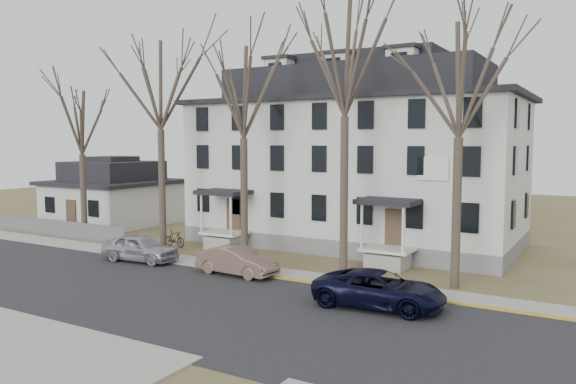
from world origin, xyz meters
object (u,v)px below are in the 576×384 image
Objects in this scene: car_navy at (379,290)px; bicycle_left at (211,239)px; tree_bungalow at (81,118)px; boarding_house at (355,160)px; car_silver at (140,248)px; car_tan at (237,261)px; tree_center at (345,48)px; tree_mid_right at (460,72)px; small_house at (113,196)px; bicycle_right at (175,239)px; tree_far_left at (160,78)px; tree_mid_left at (243,85)px.

bicycle_left is at bearing 59.03° from car_navy.
boarding_house is at bearing 27.01° from tree_bungalow.
car_navy is (14.41, -1.48, -0.03)m from car_silver.
car_tan is 8.38m from bicycle_left.
car_tan is at bearing -144.99° from tree_center.
tree_bungalow is (-24.50, 0.00, -1.48)m from tree_mid_right.
small_house is 20.88m from car_tan.
car_silver is at bearing -148.09° from bicycle_left.
bicycle_right is at bearing 10.80° from car_silver.
bicycle_left is at bearing 60.05° from tree_far_left.
tree_center is 5.70m from tree_mid_right.
small_house is at bearing 167.73° from tree_mid_right.
tree_bungalow is (-19.00, 0.00, -2.97)m from tree_center.
bicycle_left is (-4.45, 2.70, -9.17)m from tree_mid_left.
tree_far_left reaches higher than tree_mid_left.
car_tan reaches higher than bicycle_right.
bicycle_left is (-10.45, 2.70, -10.65)m from tree_center.
tree_far_left is 3.24× the size of car_tan.
tree_far_left is 7.34m from tree_bungalow.
tree_bungalow reaches higher than small_house.
tree_mid_left is 1.18× the size of tree_bungalow.
car_silver is (-4.73, -3.17, -8.85)m from tree_mid_left.
tree_bungalow reaches higher than car_tan.
tree_center is at bearing -69.81° from bicycle_left.
car_tan is at bearing -98.57° from bicycle_left.
car_tan is at bearing -21.66° from tree_far_left.
small_house is at bearing 150.61° from tree_far_left.
small_house is at bearing 122.84° from tree_bungalow.
small_house reaches higher than bicycle_right.
bicycle_left is at bearing 170.40° from tree_mid_right.
boarding_house is 9.66m from tree_mid_left.
tree_mid_left is 6.18m from tree_center.
tree_mid_left is 9.55m from car_tan.
tree_bungalow is at bearing 142.17° from bicycle_left.
car_tan is (7.66, -3.04, -9.65)m from tree_far_left.
car_tan is (1.66, -3.04, -8.90)m from tree_mid_left.
car_tan is (-4.34, -3.04, -10.39)m from tree_center.
tree_far_left is 1.27× the size of tree_bungalow.
car_navy reaches higher than bicycle_left.
tree_center is 3.35× the size of car_silver.
bicycle_right is (-5.90, 0.92, -9.09)m from tree_mid_left.
tree_mid_right is 7.41× the size of bicycle_right.
tree_mid_left is at bearing -91.99° from bicycle_right.
tree_mid_right is 19.65m from bicycle_right.
tree_mid_left reaches higher than small_house.
boarding_house is 12.63× the size of bicycle_left.
car_navy is (22.69, -4.65, -7.40)m from tree_bungalow.
small_house is at bearing 164.92° from tree_center.
bicycle_right is at bearing 7.40° from tree_bungalow.
car_tan is at bearing -26.34° from small_house.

